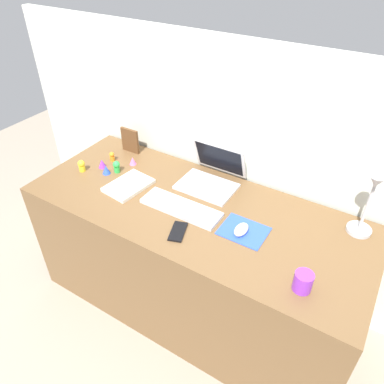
{
  "coord_description": "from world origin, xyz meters",
  "views": [
    {
      "loc": [
        0.73,
        -1.21,
        1.89
      ],
      "look_at": [
        -0.01,
        0.0,
        0.83
      ],
      "focal_mm": 34.44,
      "sensor_mm": 36.0,
      "label": 1
    }
  ],
  "objects_px": {
    "desk_lamp": "(367,207)",
    "toy_figurine_purple": "(102,164)",
    "laptop": "(212,174)",
    "notebook_pad": "(129,185)",
    "toy_figurine_pink": "(133,161)",
    "mouse": "(241,230)",
    "toy_figurine_yellow": "(82,166)",
    "toy_figurine_green": "(117,166)",
    "cell_phone": "(178,231)",
    "picture_frame": "(130,141)",
    "keyboard": "(181,208)",
    "coffee_mug": "(303,282)",
    "toy_figurine_blue": "(106,170)",
    "toy_figurine_orange": "(112,156)"
  },
  "relations": [
    {
      "from": "toy_figurine_orange",
      "to": "picture_frame",
      "type": "bearing_deg",
      "value": 80.15
    },
    {
      "from": "desk_lamp",
      "to": "notebook_pad",
      "type": "bearing_deg",
      "value": -166.94
    },
    {
      "from": "mouse",
      "to": "toy_figurine_blue",
      "type": "relative_size",
      "value": 1.91
    },
    {
      "from": "notebook_pad",
      "to": "toy_figurine_orange",
      "type": "xyz_separation_m",
      "value": [
        -0.25,
        0.16,
        0.02
      ]
    },
    {
      "from": "picture_frame",
      "to": "toy_figurine_orange",
      "type": "bearing_deg",
      "value": -99.85
    },
    {
      "from": "coffee_mug",
      "to": "toy_figurine_pink",
      "type": "distance_m",
      "value": 1.18
    },
    {
      "from": "laptop",
      "to": "notebook_pad",
      "type": "relative_size",
      "value": 1.25
    },
    {
      "from": "cell_phone",
      "to": "toy_figurine_pink",
      "type": "relative_size",
      "value": 2.81
    },
    {
      "from": "notebook_pad",
      "to": "toy_figurine_yellow",
      "type": "relative_size",
      "value": 3.56
    },
    {
      "from": "mouse",
      "to": "desk_lamp",
      "type": "height_order",
      "value": "desk_lamp"
    },
    {
      "from": "desk_lamp",
      "to": "toy_figurine_purple",
      "type": "xyz_separation_m",
      "value": [
        -1.37,
        -0.19,
        -0.13
      ]
    },
    {
      "from": "cell_phone",
      "to": "coffee_mug",
      "type": "relative_size",
      "value": 1.55
    },
    {
      "from": "toy_figurine_yellow",
      "to": "toy_figurine_pink",
      "type": "xyz_separation_m",
      "value": [
        0.2,
        0.21,
        -0.01
      ]
    },
    {
      "from": "notebook_pad",
      "to": "toy_figurine_green",
      "type": "xyz_separation_m",
      "value": [
        -0.15,
        0.08,
        0.03
      ]
    },
    {
      "from": "toy_figurine_purple",
      "to": "cell_phone",
      "type": "bearing_deg",
      "value": -18.88
    },
    {
      "from": "picture_frame",
      "to": "toy_figurine_yellow",
      "type": "distance_m",
      "value": 0.33
    },
    {
      "from": "mouse",
      "to": "desk_lamp",
      "type": "bearing_deg",
      "value": 30.75
    },
    {
      "from": "laptop",
      "to": "toy_figurine_pink",
      "type": "bearing_deg",
      "value": -169.94
    },
    {
      "from": "notebook_pad",
      "to": "picture_frame",
      "type": "height_order",
      "value": "picture_frame"
    },
    {
      "from": "mouse",
      "to": "cell_phone",
      "type": "distance_m",
      "value": 0.29
    },
    {
      "from": "mouse",
      "to": "toy_figurine_yellow",
      "type": "bearing_deg",
      "value": -179.68
    },
    {
      "from": "toy_figurine_yellow",
      "to": "cell_phone",
      "type": "bearing_deg",
      "value": -10.8
    },
    {
      "from": "picture_frame",
      "to": "toy_figurine_pink",
      "type": "xyz_separation_m",
      "value": [
        0.1,
        -0.11,
        -0.05
      ]
    },
    {
      "from": "mouse",
      "to": "notebook_pad",
      "type": "height_order",
      "value": "mouse"
    },
    {
      "from": "mouse",
      "to": "toy_figurine_green",
      "type": "xyz_separation_m",
      "value": [
        -0.81,
        0.09,
        0.02
      ]
    },
    {
      "from": "keyboard",
      "to": "desk_lamp",
      "type": "relative_size",
      "value": 1.22
    },
    {
      "from": "toy_figurine_purple",
      "to": "mouse",
      "type": "bearing_deg",
      "value": -5.13
    },
    {
      "from": "mouse",
      "to": "notebook_pad",
      "type": "xyz_separation_m",
      "value": [
        -0.66,
        0.01,
        -0.01
      ]
    },
    {
      "from": "toy_figurine_blue",
      "to": "mouse",
      "type": "bearing_deg",
      "value": -3.19
    },
    {
      "from": "coffee_mug",
      "to": "toy_figurine_blue",
      "type": "xyz_separation_m",
      "value": [
        -1.19,
        0.21,
        -0.02
      ]
    },
    {
      "from": "toy_figurine_yellow",
      "to": "toy_figurine_green",
      "type": "xyz_separation_m",
      "value": [
        0.17,
        0.09,
        0.0
      ]
    },
    {
      "from": "mouse",
      "to": "toy_figurine_pink",
      "type": "height_order",
      "value": "toy_figurine_pink"
    },
    {
      "from": "toy_figurine_purple",
      "to": "toy_figurine_pink",
      "type": "xyz_separation_m",
      "value": [
        0.13,
        0.12,
        -0.0
      ]
    },
    {
      "from": "toy_figurine_yellow",
      "to": "toy_figurine_blue",
      "type": "relative_size",
      "value": 1.34
    },
    {
      "from": "desk_lamp",
      "to": "toy_figurine_blue",
      "type": "height_order",
      "value": "desk_lamp"
    },
    {
      "from": "cell_phone",
      "to": "notebook_pad",
      "type": "xyz_separation_m",
      "value": [
        -0.42,
        0.16,
        0.01
      ]
    },
    {
      "from": "notebook_pad",
      "to": "toy_figurine_green",
      "type": "height_order",
      "value": "toy_figurine_green"
    },
    {
      "from": "toy_figurine_blue",
      "to": "toy_figurine_pink",
      "type": "relative_size",
      "value": 1.1
    },
    {
      "from": "keyboard",
      "to": "coffee_mug",
      "type": "relative_size",
      "value": 4.98
    },
    {
      "from": "toy_figurine_purple",
      "to": "toy_figurine_blue",
      "type": "height_order",
      "value": "same"
    },
    {
      "from": "cell_phone",
      "to": "coffee_mug",
      "type": "bearing_deg",
      "value": -20.05
    },
    {
      "from": "toy_figurine_orange",
      "to": "laptop",
      "type": "bearing_deg",
      "value": 11.03
    },
    {
      "from": "laptop",
      "to": "desk_lamp",
      "type": "height_order",
      "value": "desk_lamp"
    },
    {
      "from": "toy_figurine_green",
      "to": "toy_figurine_yellow",
      "type": "bearing_deg",
      "value": -151.59
    },
    {
      "from": "mouse",
      "to": "toy_figurine_yellow",
      "type": "height_order",
      "value": "toy_figurine_yellow"
    },
    {
      "from": "toy_figurine_yellow",
      "to": "toy_figurine_orange",
      "type": "xyz_separation_m",
      "value": [
        0.07,
        0.17,
        -0.01
      ]
    },
    {
      "from": "toy_figurine_green",
      "to": "toy_figurine_blue",
      "type": "distance_m",
      "value": 0.06
    },
    {
      "from": "desk_lamp",
      "to": "cell_phone",
      "type": "bearing_deg",
      "value": -149.22
    },
    {
      "from": "cell_phone",
      "to": "toy_figurine_green",
      "type": "xyz_separation_m",
      "value": [
        -0.57,
        0.24,
        0.03
      ]
    },
    {
      "from": "toy_figurine_purple",
      "to": "toy_figurine_blue",
      "type": "distance_m",
      "value": 0.07
    }
  ]
}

